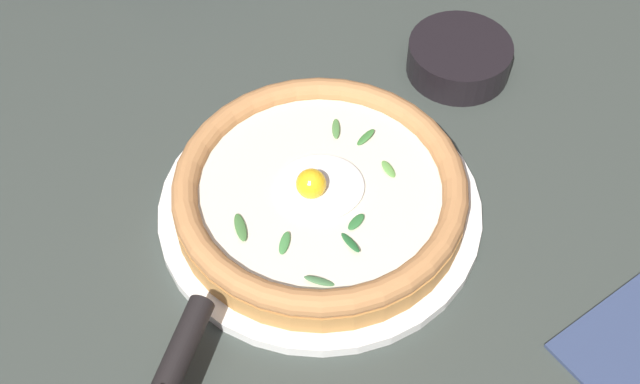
# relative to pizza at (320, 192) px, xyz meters

# --- Properties ---
(ground_plane) EXTENTS (2.40, 2.40, 0.03)m
(ground_plane) POSITION_rel_pizza_xyz_m (-0.01, 0.02, -0.05)
(ground_plane) COLOR #353D38
(ground_plane) RESTS_ON ground
(pizza_plate) EXTENTS (0.30, 0.30, 0.01)m
(pizza_plate) POSITION_rel_pizza_xyz_m (0.00, 0.00, -0.03)
(pizza_plate) COLOR white
(pizza_plate) RESTS_ON ground
(pizza) EXTENTS (0.27, 0.27, 0.05)m
(pizza) POSITION_rel_pizza_xyz_m (0.00, 0.00, 0.00)
(pizza) COLOR #BE8443
(pizza) RESTS_ON pizza_plate
(side_bowl) EXTENTS (0.11, 0.11, 0.04)m
(side_bowl) POSITION_rel_pizza_xyz_m (0.19, 0.16, -0.01)
(side_bowl) COLOR black
(side_bowl) RESTS_ON ground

